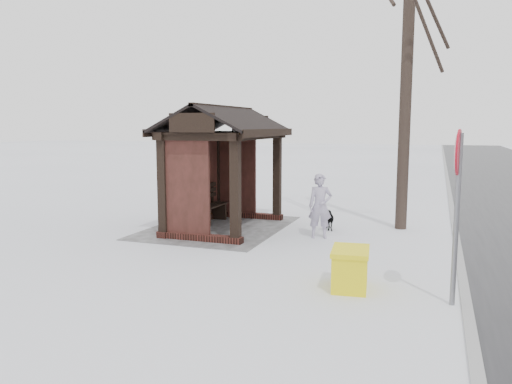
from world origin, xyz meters
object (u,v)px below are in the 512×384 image
(pedestrian, at_px, (320,206))
(road_sign, at_px, (457,181))
(dog, at_px, (327,218))
(bus_shelter, at_px, (219,143))
(grit_bin, at_px, (350,268))

(pedestrian, bearing_deg, road_sign, -72.34)
(dog, xyz_separation_m, road_sign, (4.62, 2.82, 1.54))
(dog, distance_m, road_sign, 5.63)
(dog, bearing_deg, bus_shelter, 173.34)
(pedestrian, distance_m, dog, 1.08)
(bus_shelter, relative_size, road_sign, 1.41)
(grit_bin, relative_size, road_sign, 0.36)
(bus_shelter, relative_size, dog, 5.36)
(dog, relative_size, grit_bin, 0.74)
(dog, height_order, road_sign, road_sign)
(bus_shelter, distance_m, grit_bin, 5.67)
(pedestrian, height_order, dog, pedestrian)
(pedestrian, relative_size, road_sign, 0.59)
(bus_shelter, bearing_deg, grit_bin, 47.08)
(dog, bearing_deg, grit_bin, -95.88)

